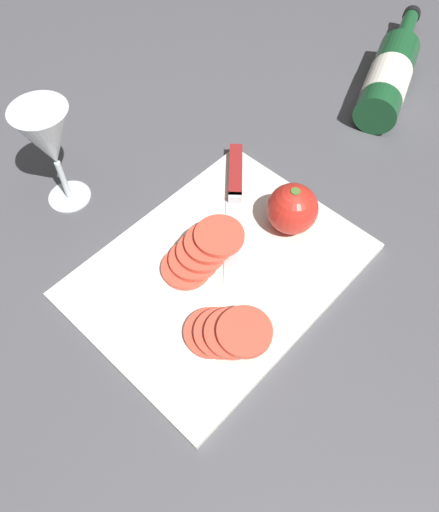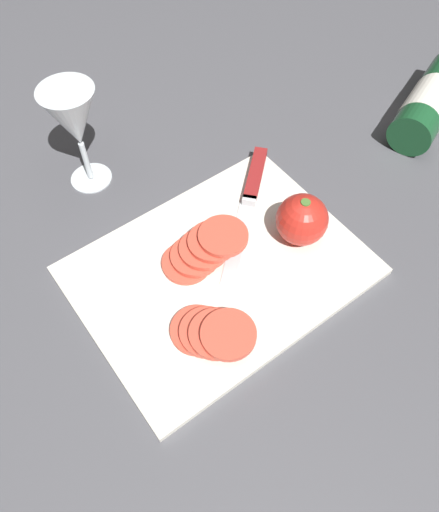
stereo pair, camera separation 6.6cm
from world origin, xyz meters
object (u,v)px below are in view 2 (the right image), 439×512
(wine_glass, at_px, (72,122))
(tomato_slice_stack_far, at_px, (204,249))
(wine_bottle, at_px, (433,98))
(whole_tomato, at_px, (302,220))
(tomato_slice_stack_near, at_px, (211,333))
(knife, at_px, (253,187))

(wine_glass, bearing_deg, tomato_slice_stack_far, -76.70)
(wine_bottle, height_order, whole_tomato, whole_tomato)
(tomato_slice_stack_far, bearing_deg, whole_tomato, -21.43)
(wine_bottle, bearing_deg, whole_tomato, -169.22)
(whole_tomato, bearing_deg, tomato_slice_stack_far, 158.57)
(wine_bottle, xyz_separation_m, whole_tomato, (-0.36, -0.07, 0.01))
(wine_glass, bearing_deg, tomato_slice_stack_near, -91.53)
(wine_glass, xyz_separation_m, whole_tomato, (0.19, -0.29, -0.07))
(wine_glass, height_order, tomato_slice_stack_far, wine_glass)
(wine_bottle, distance_m, wine_glass, 0.60)
(wine_glass, xyz_separation_m, tomato_slice_stack_near, (-0.01, -0.34, -0.09))
(wine_glass, relative_size, tomato_slice_stack_near, 1.59)
(whole_tomato, relative_size, tomato_slice_stack_near, 0.70)
(wine_bottle, height_order, tomato_slice_stack_near, wine_bottle)
(wine_glass, distance_m, whole_tomato, 0.35)
(tomato_slice_stack_far, bearing_deg, wine_glass, 103.30)
(whole_tomato, distance_m, knife, 0.11)
(wine_bottle, xyz_separation_m, knife, (-0.36, 0.04, -0.02))
(whole_tomato, distance_m, tomato_slice_stack_far, 0.14)
(wine_glass, relative_size, tomato_slice_stack_far, 1.36)
(wine_glass, bearing_deg, whole_tomato, -57.00)
(tomato_slice_stack_far, bearing_deg, wine_bottle, 2.11)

